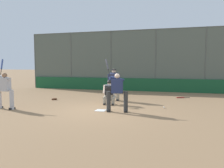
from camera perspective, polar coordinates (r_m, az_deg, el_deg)
ground_plane at (r=9.31m, az=-2.99°, el=-6.93°), size 160.00×160.00×0.00m
home_plate_marker at (r=9.31m, az=-2.99°, el=-6.89°), size 0.43×0.43×0.01m
backstop_fence at (r=16.51m, az=5.45°, el=6.44°), size 16.96×0.08×4.55m
padding_wall at (r=16.46m, az=5.34°, el=-0.14°), size 16.54×0.18×0.94m
bleachers_beyond at (r=18.85m, az=11.40°, el=0.45°), size 11.82×2.50×1.48m
batter_at_plate at (r=8.90m, az=1.29°, el=-1.85°), size 1.08×0.59×2.17m
catcher_behind_plate at (r=10.66m, az=-0.72°, el=-2.04°), size 0.66×0.77×1.20m
umpire_home at (r=11.79m, az=0.51°, el=0.10°), size 0.69×0.47×1.72m
batter_on_deck at (r=10.60m, az=-26.16°, el=-1.23°), size 0.99×0.71×2.20m
spare_bat_near_backstop at (r=13.42m, az=17.69°, el=-3.37°), size 0.76×0.34×0.07m
fielding_glove_on_dirt at (r=12.50m, az=-14.82°, el=-3.80°), size 0.30×0.23×0.11m
baseball_loose at (r=10.03m, az=13.41°, el=-5.98°), size 0.07×0.07×0.07m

